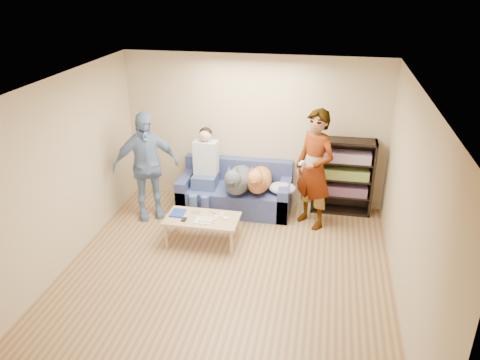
% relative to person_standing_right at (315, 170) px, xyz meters
% --- Properties ---
extents(ground, '(5.00, 5.00, 0.00)m').
position_rel_person_standing_right_xyz_m(ground, '(-1.08, -1.77, -0.97)').
color(ground, brown).
rests_on(ground, ground).
extents(ceiling, '(5.00, 5.00, 0.00)m').
position_rel_person_standing_right_xyz_m(ceiling, '(-1.08, -1.77, 1.63)').
color(ceiling, white).
rests_on(ceiling, ground).
extents(wall_back, '(4.50, 0.00, 4.50)m').
position_rel_person_standing_right_xyz_m(wall_back, '(-1.08, 0.73, 0.33)').
color(wall_back, tan).
rests_on(wall_back, ground).
extents(wall_front, '(4.50, 0.00, 4.50)m').
position_rel_person_standing_right_xyz_m(wall_front, '(-1.08, -4.27, 0.33)').
color(wall_front, tan).
rests_on(wall_front, ground).
extents(wall_left, '(0.00, 5.00, 5.00)m').
position_rel_person_standing_right_xyz_m(wall_left, '(-3.33, -1.77, 0.33)').
color(wall_left, tan).
rests_on(wall_left, ground).
extents(wall_right, '(0.00, 5.00, 5.00)m').
position_rel_person_standing_right_xyz_m(wall_right, '(1.17, -1.77, 0.33)').
color(wall_right, tan).
rests_on(wall_right, ground).
extents(blanket, '(0.46, 0.39, 0.16)m').
position_rel_person_standing_right_xyz_m(blanket, '(-0.51, 0.20, -0.46)').
color(blanket, '#B3B3B9').
rests_on(blanket, sofa).
extents(person_standing_right, '(0.84, 0.81, 1.94)m').
position_rel_person_standing_right_xyz_m(person_standing_right, '(0.00, 0.00, 0.00)').
color(person_standing_right, gray).
rests_on(person_standing_right, ground).
extents(person_standing_left, '(1.15, 0.92, 1.82)m').
position_rel_person_standing_right_xyz_m(person_standing_left, '(-2.71, -0.22, -0.06)').
color(person_standing_left, '#7E97C9').
rests_on(person_standing_left, ground).
extents(held_controller, '(0.09, 0.14, 0.03)m').
position_rel_person_standing_right_xyz_m(held_controller, '(-0.20, -0.20, 0.18)').
color(held_controller, silver).
rests_on(held_controller, person_standing_right).
extents(notebook_blue, '(0.20, 0.26, 0.03)m').
position_rel_person_standing_right_xyz_m(notebook_blue, '(-2.00, -0.82, -0.54)').
color(notebook_blue, navy).
rests_on(notebook_blue, coffee_table).
extents(papers, '(0.26, 0.20, 0.02)m').
position_rel_person_standing_right_xyz_m(papers, '(-1.55, -0.97, -0.54)').
color(papers, silver).
rests_on(papers, coffee_table).
extents(magazine, '(0.22, 0.17, 0.01)m').
position_rel_person_standing_right_xyz_m(magazine, '(-1.52, -0.95, -0.53)').
color(magazine, beige).
rests_on(magazine, coffee_table).
extents(camera_silver, '(0.11, 0.06, 0.05)m').
position_rel_person_standing_right_xyz_m(camera_silver, '(-1.72, -0.75, -0.52)').
color(camera_silver, silver).
rests_on(camera_silver, coffee_table).
extents(controller_a, '(0.04, 0.13, 0.03)m').
position_rel_person_standing_right_xyz_m(controller_a, '(-1.32, -0.77, -0.53)').
color(controller_a, silver).
rests_on(controller_a, coffee_table).
extents(controller_b, '(0.09, 0.06, 0.03)m').
position_rel_person_standing_right_xyz_m(controller_b, '(-1.24, -0.85, -0.53)').
color(controller_b, white).
rests_on(controller_b, coffee_table).
extents(headphone_cup_a, '(0.07, 0.07, 0.02)m').
position_rel_person_standing_right_xyz_m(headphone_cup_a, '(-1.40, -0.89, -0.54)').
color(headphone_cup_a, white).
rests_on(headphone_cup_a, coffee_table).
extents(headphone_cup_b, '(0.07, 0.07, 0.02)m').
position_rel_person_standing_right_xyz_m(headphone_cup_b, '(-1.40, -0.81, -0.54)').
color(headphone_cup_b, silver).
rests_on(headphone_cup_b, coffee_table).
extents(pen_orange, '(0.13, 0.06, 0.01)m').
position_rel_person_standing_right_xyz_m(pen_orange, '(-1.62, -1.03, -0.54)').
color(pen_orange, orange).
rests_on(pen_orange, coffee_table).
extents(pen_black, '(0.13, 0.08, 0.01)m').
position_rel_person_standing_right_xyz_m(pen_black, '(-1.48, -0.69, -0.54)').
color(pen_black, black).
rests_on(pen_black, coffee_table).
extents(wallet, '(0.07, 0.12, 0.02)m').
position_rel_person_standing_right_xyz_m(wallet, '(-1.85, -0.99, -0.54)').
color(wallet, black).
rests_on(wallet, coffee_table).
extents(sofa, '(1.90, 0.85, 0.82)m').
position_rel_person_standing_right_xyz_m(sofa, '(-1.33, 0.33, -0.69)').
color(sofa, '#515B93').
rests_on(sofa, ground).
extents(person_seated, '(0.40, 0.73, 1.47)m').
position_rel_person_standing_right_xyz_m(person_seated, '(-1.84, 0.20, -0.19)').
color(person_seated, '#3A5280').
rests_on(person_seated, sofa).
extents(dog_gray, '(0.44, 1.26, 0.64)m').
position_rel_person_standing_right_xyz_m(dog_gray, '(-1.24, 0.07, -0.32)').
color(dog_gray, '#4A4D54').
rests_on(dog_gray, sofa).
extents(dog_tan, '(0.41, 1.16, 0.59)m').
position_rel_person_standing_right_xyz_m(dog_tan, '(-0.91, 0.18, -0.33)').
color(dog_tan, '#C05F3A').
rests_on(dog_tan, sofa).
extents(coffee_table, '(1.10, 0.60, 0.42)m').
position_rel_person_standing_right_xyz_m(coffee_table, '(-1.60, -0.87, -0.59)').
color(coffee_table, tan).
rests_on(coffee_table, ground).
extents(bookshelf, '(1.00, 0.34, 1.30)m').
position_rel_person_standing_right_xyz_m(bookshelf, '(0.47, 0.56, -0.29)').
color(bookshelf, black).
rests_on(bookshelf, ground).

